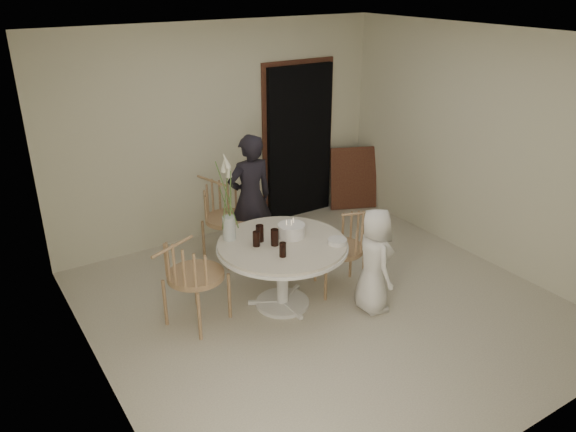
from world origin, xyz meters
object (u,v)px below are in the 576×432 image
chair_far (220,208)px  boy (374,261)px  chair_right (351,240)px  flower_vase (228,209)px  table (282,252)px  birthday_cake (291,230)px  girl (250,198)px  chair_left (185,272)px

chair_far → boy: 2.07m
chair_right → flower_vase: 1.39m
table → birthday_cake: bearing=22.6°
boy → birthday_cake: size_ratio=3.99×
boy → birthday_cake: 0.89m
chair_right → flower_vase: (-1.23, 0.44, 0.47)m
girl → chair_far: bearing=-41.8°
chair_far → boy: bearing=-84.4°
girl → birthday_cake: (-0.11, -1.05, 0.02)m
table → birthday_cake: size_ratio=4.78×
chair_left → flower_vase: bearing=-94.4°
chair_right → birthday_cake: 0.72m
table → boy: bearing=-36.8°
chair_right → birthday_cake: size_ratio=3.23×
girl → flower_vase: 1.05m
table → chair_right: 0.82m
table → chair_far: 1.37m
table → chair_left: chair_left is taller
table → chair_far: bearing=90.6°
girl → boy: 1.75m
chair_far → chair_right: size_ratio=1.06×
girl → flower_vase: size_ratio=1.67×
table → girl: bearing=77.0°
chair_far → birthday_cake: size_ratio=3.43×
chair_right → table: bearing=-76.3°
chair_right → girl: girl is taller
chair_right → chair_left: (-1.80, 0.23, 0.05)m
boy → table: bearing=67.8°
table → chair_far: size_ratio=1.39×
chair_far → chair_right: 1.68m
table → birthday_cake: 0.24m
table → birthday_cake: (0.15, 0.06, 0.18)m
chair_far → flower_vase: flower_vase is taller
boy → chair_right: bearing=5.8°
chair_left → boy: 1.87m
birthday_cake → flower_vase: bearing=152.8°
chair_left → girl: bearing=-76.1°
chair_far → flower_vase: 1.18m
chair_far → flower_vase: (-0.40, -1.02, 0.44)m
birthday_cake → table: bearing=-157.4°
table → boy: 0.93m
table → flower_vase: size_ratio=1.44×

